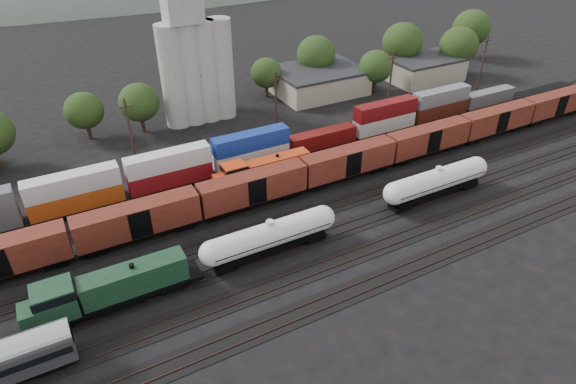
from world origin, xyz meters
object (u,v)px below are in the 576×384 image
tank_car_a (270,236)px  orange_locomotive (261,170)px  green_locomotive (104,290)px  grain_silo (195,61)px

tank_car_a → orange_locomotive: size_ratio=1.06×
orange_locomotive → green_locomotive: bearing=-148.9°
green_locomotive → orange_locomotive: (24.83, 15.00, -0.36)m
grain_silo → tank_car_a: bearing=-98.3°
tank_car_a → grain_silo: (5.95, 41.00, 8.54)m
orange_locomotive → tank_car_a: bearing=-111.5°
tank_car_a → green_locomotive: bearing=-180.0°
green_locomotive → orange_locomotive: 29.01m
tank_car_a → grain_silo: grain_silo is taller
green_locomotive → tank_car_a: green_locomotive is taller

